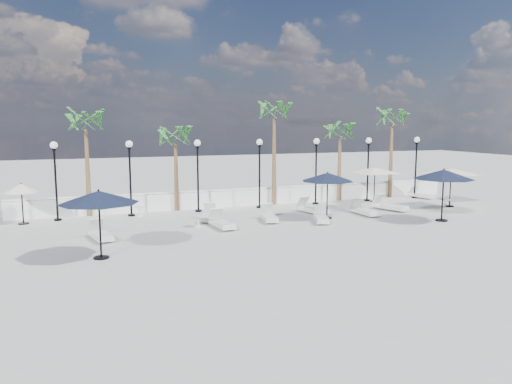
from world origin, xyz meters
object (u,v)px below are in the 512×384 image
object	(u,v)px
parasol_cream_small	(21,189)
parasol_cream_sq_a	(375,168)
parasol_navy_mid	(328,177)
lounger_5	(313,209)
lounger_1	(222,223)
parasol_navy_left	(99,197)
lounger_8	(421,195)
lounger_0	(100,234)
lounger_6	(390,206)
lounger_4	(208,216)
parasol_cream_sq_b	(451,169)
lounger_2	(269,216)
lounger_3	(321,218)
lounger_7	(365,211)
parasol_navy_right	(444,175)

from	to	relation	value
parasol_cream_small	parasol_cream_sq_a	bearing A→B (deg)	-0.24
parasol_cream_small	parasol_navy_mid	bearing A→B (deg)	-15.02
lounger_5	lounger_1	bearing A→B (deg)	-177.93
lounger_5	parasol_navy_left	xyz separation A→B (m)	(-10.92, -5.19, 1.91)
lounger_8	lounger_0	bearing A→B (deg)	178.84
lounger_5	lounger_6	world-z (taller)	lounger_6
lounger_0	parasol_cream_small	xyz separation A→B (m)	(-3.20, 4.60, 1.43)
lounger_1	lounger_5	xyz separation A→B (m)	(5.51, 1.82, 0.01)
lounger_1	lounger_4	xyz separation A→B (m)	(-0.12, 1.93, -0.01)
parasol_cream_small	lounger_1	bearing A→B (deg)	-26.19
lounger_8	parasol_cream_sq_b	distance (m)	3.71
lounger_8	parasol_navy_mid	size ratio (longest dim) A/B	0.69
lounger_2	parasol_navy_mid	size ratio (longest dim) A/B	0.75
parasol_navy_mid	lounger_3	bearing A→B (deg)	-132.61
lounger_0	parasol_cream_sq_a	xyz separation A→B (m)	(16.04, 4.52, 1.81)
lounger_6	lounger_7	bearing A→B (deg)	-179.50
lounger_1	parasol_navy_mid	xyz separation A→B (m)	(5.57, 0.40, 1.81)
lounger_0	parasol_cream_sq_b	world-z (taller)	parasol_cream_sq_b
lounger_4	lounger_1	bearing A→B (deg)	-63.74
lounger_8	parasol_cream_sq_a	world-z (taller)	parasol_cream_sq_a
lounger_0	lounger_5	world-z (taller)	lounger_5
lounger_4	parasol_navy_mid	bearing A→B (deg)	7.69
lounger_5	lounger_8	distance (m)	9.10
lounger_3	lounger_5	size ratio (longest dim) A/B	0.90
lounger_0	lounger_8	distance (m)	20.10
parasol_navy_right	parasol_cream_sq_b	distance (m)	4.60
lounger_2	lounger_3	xyz separation A→B (m)	(2.24, -1.12, -0.01)
lounger_0	parasol_cream_sq_a	size ratio (longest dim) A/B	0.44
parasol_navy_left	parasol_navy_right	world-z (taller)	parasol_navy_right
lounger_5	lounger_7	distance (m)	2.66
lounger_8	lounger_7	bearing A→B (deg)	-164.79
lounger_1	lounger_4	size ratio (longest dim) A/B	1.00
lounger_4	lounger_8	world-z (taller)	lounger_4
lounger_8	lounger_1	bearing A→B (deg)	-178.17
lounger_7	parasol_cream_sq_b	bearing A→B (deg)	4.54
lounger_0	parasol_cream_small	world-z (taller)	parasol_cream_small
parasol_navy_left	parasol_cream_sq_b	bearing A→B (deg)	12.97
parasol_navy_left	lounger_6	bearing A→B (deg)	16.58
lounger_4	parasol_cream_small	distance (m)	8.76
lounger_0	lounger_6	world-z (taller)	lounger_6
lounger_1	lounger_6	world-z (taller)	lounger_6
lounger_7	lounger_8	size ratio (longest dim) A/B	1.07
lounger_1	lounger_6	distance (m)	9.93
lounger_5	parasol_navy_left	distance (m)	12.24
lounger_0	lounger_8	xyz separation A→B (m)	(19.57, 4.59, -0.02)
lounger_0	parasol_navy_left	size ratio (longest dim) A/B	0.70
lounger_7	parasol_navy_right	size ratio (longest dim) A/B	0.67
lounger_4	parasol_navy_mid	xyz separation A→B (m)	(5.69, -1.54, 1.81)
lounger_4	lounger_7	world-z (taller)	lounger_4
lounger_3	lounger_6	world-z (taller)	lounger_6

